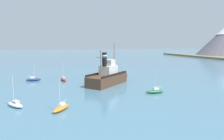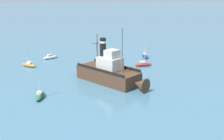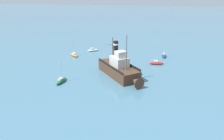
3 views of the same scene
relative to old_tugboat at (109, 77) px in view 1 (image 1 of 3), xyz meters
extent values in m
plane|color=#477289|center=(0.70, 0.50, -1.83)|extent=(600.00, 600.00, 0.00)
cube|color=#4C3323|center=(0.42, -0.45, -0.63)|extent=(11.38, 11.80, 2.40)
cone|color=#4C3323|center=(-4.47, 4.83, -0.63)|extent=(3.36, 3.36, 2.35)
cube|color=beige|center=(0.08, -0.08, 1.67)|extent=(4.92, 4.97, 2.20)
cube|color=beige|center=(-0.26, 0.28, 3.47)|extent=(2.97, 2.96, 1.40)
cylinder|color=black|center=(1.23, -1.33, 4.37)|extent=(1.10, 1.10, 3.20)
cylinder|color=silver|center=(1.23, -1.33, 5.27)|extent=(1.16, 1.16, 0.35)
cylinder|color=#75604C|center=(-1.82, 1.97, 4.32)|extent=(0.20, 0.20, 7.50)
cylinder|color=#75604C|center=(2.25, -2.43, 3.57)|extent=(0.20, 0.20, 6.00)
cylinder|color=#75604C|center=(2.25, -2.43, 4.89)|extent=(1.99, 1.85, 0.12)
cube|color=black|center=(-1.16, -1.92, 0.82)|extent=(7.83, 8.45, 0.50)
cube|color=black|center=(2.00, 1.01, 0.82)|extent=(7.83, 8.45, 0.50)
ellipsoid|color=white|center=(13.07, -18.69, -1.48)|extent=(3.65, 3.24, 0.70)
cube|color=silver|center=(13.23, -18.56, -0.95)|extent=(1.26, 1.19, 0.36)
cylinder|color=#B7B7BC|center=(12.84, -18.88, 0.97)|extent=(0.10, 0.10, 4.20)
cylinder|color=#B7B7BC|center=(13.54, -18.31, -0.58)|extent=(1.45, 1.19, 0.08)
ellipsoid|color=navy|center=(-9.65, -18.09, -1.48)|extent=(1.45, 3.89, 0.70)
cube|color=silver|center=(-9.63, -18.29, -0.95)|extent=(0.74, 1.16, 0.36)
cylinder|color=#B7B7BC|center=(-9.68, -17.79, 0.97)|extent=(0.10, 0.10, 4.20)
cylinder|color=#B7B7BC|center=(-9.60, -18.69, -0.58)|extent=(0.25, 1.80, 0.08)
ellipsoid|color=#B22823|center=(-7.80, -10.42, -1.48)|extent=(3.93, 1.70, 0.70)
cube|color=silver|center=(-7.60, -10.39, -0.95)|extent=(1.19, 0.81, 0.36)
cylinder|color=#B7B7BC|center=(-8.09, -10.47, 0.97)|extent=(0.10, 0.10, 4.20)
cylinder|color=#B7B7BC|center=(-7.21, -10.33, -0.58)|extent=(1.79, 0.37, 0.08)
ellipsoid|color=#286B3D|center=(11.26, 6.54, -1.48)|extent=(1.27, 3.85, 0.70)
cube|color=silver|center=(11.27, 6.74, -0.95)|extent=(0.69, 1.13, 0.36)
cylinder|color=#B7B7BC|center=(11.25, 6.24, 0.97)|extent=(0.10, 0.10, 4.20)
cylinder|color=#B7B7BC|center=(11.29, 7.14, -0.58)|extent=(0.16, 1.80, 0.08)
ellipsoid|color=orange|center=(16.75, -11.85, -1.48)|extent=(3.72, 3.12, 0.70)
cube|color=silver|center=(16.59, -11.73, -0.95)|extent=(1.27, 1.16, 0.36)
cylinder|color=#B7B7BC|center=(16.99, -12.02, 0.97)|extent=(0.10, 0.10, 4.20)
cylinder|color=#B7B7BC|center=(16.26, -11.49, -0.58)|extent=(1.50, 1.12, 0.08)
camera|label=1|loc=(46.26, -12.52, 8.01)|focal=32.00mm
camera|label=2|loc=(3.15, 47.26, 14.30)|focal=45.00mm
camera|label=3|loc=(-8.98, 41.39, 15.78)|focal=32.00mm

